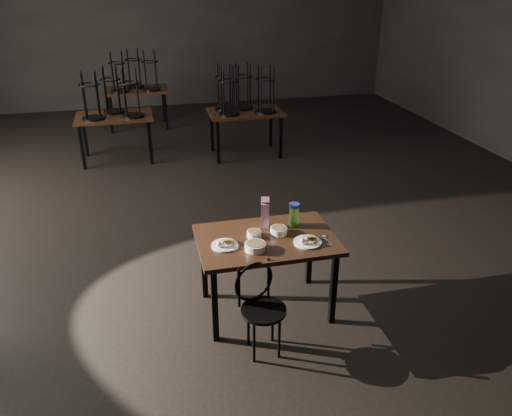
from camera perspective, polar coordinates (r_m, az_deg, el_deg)
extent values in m
plane|color=black|center=(6.38, -4.32, -0.97)|extent=(12.00, 12.00, 0.00)
cube|color=black|center=(11.75, -9.65, 19.19)|extent=(10.00, 0.04, 3.20)
cube|color=black|center=(4.34, 1.22, -3.66)|extent=(1.20, 0.80, 0.04)
cube|color=black|center=(4.19, -4.74, -11.02)|extent=(0.05, 0.05, 0.71)
cube|color=black|center=(4.42, 8.84, -9.07)|extent=(0.05, 0.05, 0.71)
cube|color=black|center=(4.72, -5.97, -6.47)|extent=(0.05, 0.05, 0.71)
cube|color=black|center=(4.93, 6.14, -4.99)|extent=(0.05, 0.05, 0.71)
cylinder|color=white|center=(4.21, -3.58, -4.27)|extent=(0.23, 0.23, 0.01)
cube|color=#A77A3B|center=(4.22, -3.62, -3.46)|extent=(0.08, 0.08, 0.04)
cube|color=#A77A3B|center=(4.22, -3.26, -3.42)|extent=(0.10, 0.10, 0.03)
ellipsoid|color=white|center=(4.16, -4.26, -4.16)|extent=(0.04, 0.04, 0.05)
ellipsoid|color=white|center=(4.16, -3.83, -4.11)|extent=(0.04, 0.04, 0.05)
cylinder|color=white|center=(4.27, 5.91, -3.90)|extent=(0.24, 0.24, 0.01)
cube|color=#A77A3B|center=(4.28, 5.84, -3.06)|extent=(0.09, 0.09, 0.04)
cube|color=#A77A3B|center=(4.29, 6.20, -3.02)|extent=(0.10, 0.10, 0.03)
ellipsoid|color=white|center=(4.21, 5.33, -3.79)|extent=(0.05, 0.05, 0.06)
ellipsoid|color=white|center=(4.22, 5.77, -3.74)|extent=(0.05, 0.05, 0.06)
cylinder|color=white|center=(4.34, -0.20, -2.96)|extent=(0.13, 0.13, 0.05)
cylinder|color=brown|center=(4.33, -0.20, -2.76)|extent=(0.11, 0.11, 0.01)
cylinder|color=white|center=(4.39, 2.62, -2.60)|extent=(0.15, 0.15, 0.06)
cylinder|color=brown|center=(4.38, 2.63, -2.36)|extent=(0.13, 0.13, 0.01)
cylinder|color=white|center=(4.13, -0.09, -4.44)|extent=(0.18, 0.18, 0.06)
cylinder|color=brown|center=(4.12, -0.09, -4.18)|extent=(0.15, 0.15, 0.01)
cube|color=#881863|center=(4.46, 1.05, -0.78)|extent=(0.09, 0.09, 0.23)
cube|color=#881863|center=(4.40, 1.06, 0.84)|extent=(0.09, 0.09, 0.07)
cylinder|color=#67C239|center=(4.50, 4.36, -0.93)|extent=(0.11, 0.11, 0.19)
cylinder|color=navy|center=(4.46, 4.41, 0.30)|extent=(0.13, 0.13, 0.03)
ellipsoid|color=silver|center=(4.40, 7.82, -3.12)|extent=(0.05, 0.06, 0.01)
cube|color=silver|center=(4.31, 8.29, -3.79)|extent=(0.03, 0.13, 0.00)
cylinder|color=black|center=(4.04, 0.88, -11.61)|extent=(0.36, 0.36, 0.03)
torus|color=black|center=(4.04, -0.25, -8.41)|extent=(0.34, 0.13, 0.35)
cylinder|color=black|center=(4.26, 1.90, -12.79)|extent=(0.02, 0.02, 0.41)
cylinder|color=black|center=(4.22, -0.88, -13.20)|extent=(0.02, 0.02, 0.41)
cylinder|color=black|center=(4.07, -0.23, -14.97)|extent=(0.02, 0.02, 0.41)
cylinder|color=black|center=(4.11, 2.67, -14.52)|extent=(0.02, 0.02, 0.41)
cube|color=black|center=(8.39, -15.90, 10.02)|extent=(1.20, 0.80, 0.04)
cube|color=black|center=(8.23, -19.25, 6.53)|extent=(0.05, 0.05, 0.71)
cube|color=black|center=(8.18, -11.98, 7.30)|extent=(0.05, 0.05, 0.71)
cube|color=black|center=(8.84, -18.95, 7.84)|extent=(0.05, 0.05, 0.71)
cube|color=black|center=(8.79, -12.16, 8.56)|extent=(0.05, 0.05, 0.71)
cylinder|color=black|center=(8.26, -18.04, 9.75)|extent=(0.34, 0.34, 0.03)
torus|color=black|center=(8.14, -18.53, 13.12)|extent=(0.32, 0.32, 0.02)
cylinder|color=black|center=(8.26, -17.66, 12.44)|extent=(0.03, 0.03, 0.70)
cylinder|color=black|center=(8.28, -19.05, 12.27)|extent=(0.03, 0.03, 0.70)
cylinder|color=black|center=(8.08, -19.15, 11.97)|extent=(0.03, 0.03, 0.70)
cylinder|color=black|center=(8.07, -17.73, 12.13)|extent=(0.03, 0.03, 0.70)
cylinder|color=black|center=(8.23, -13.84, 10.21)|extent=(0.34, 0.34, 0.03)
torus|color=black|center=(8.11, -14.22, 13.61)|extent=(0.32, 0.32, 0.02)
cylinder|color=black|center=(8.24, -13.42, 12.90)|extent=(0.03, 0.03, 0.70)
cylinder|color=black|center=(8.24, -14.82, 12.75)|extent=(0.03, 0.03, 0.70)
cylinder|color=black|center=(8.05, -14.82, 12.46)|extent=(0.03, 0.03, 0.70)
cylinder|color=black|center=(8.04, -13.39, 12.61)|extent=(0.03, 0.03, 0.70)
cylinder|color=black|center=(8.56, -15.90, 10.56)|extent=(0.34, 0.34, 0.03)
torus|color=black|center=(8.45, -16.32, 13.82)|extent=(0.32, 0.32, 0.02)
cylinder|color=black|center=(8.57, -15.51, 13.14)|extent=(0.03, 0.03, 0.70)
cylinder|color=black|center=(8.58, -16.86, 12.99)|extent=(0.03, 0.03, 0.70)
cylinder|color=black|center=(8.38, -16.91, 12.71)|extent=(0.03, 0.03, 0.70)
cylinder|color=black|center=(8.37, -15.53, 12.87)|extent=(0.03, 0.03, 0.70)
cube|color=black|center=(8.34, -1.22, 10.89)|extent=(1.20, 0.80, 0.04)
cube|color=black|center=(8.05, -4.36, 7.50)|extent=(0.05, 0.05, 0.71)
cube|color=black|center=(8.27, 2.84, 8.03)|extent=(0.05, 0.05, 0.71)
cube|color=black|center=(8.66, -5.05, 8.77)|extent=(0.05, 0.05, 0.71)
cube|color=black|center=(8.86, 1.69, 9.25)|extent=(0.05, 0.05, 0.71)
cylinder|color=black|center=(8.13, -3.10, 10.73)|extent=(0.34, 0.34, 0.03)
torus|color=black|center=(8.02, -3.18, 14.19)|extent=(0.32, 0.32, 0.02)
cylinder|color=black|center=(8.16, -2.59, 13.43)|extent=(0.03, 0.03, 0.70)
cylinder|color=black|center=(8.12, -3.99, 13.34)|extent=(0.03, 0.03, 0.70)
cylinder|color=black|center=(7.93, -3.75, 13.05)|extent=(0.03, 0.03, 0.70)
cylinder|color=black|center=(7.97, -2.31, 13.14)|extent=(0.03, 0.03, 0.70)
cylinder|color=black|center=(8.25, 1.08, 10.99)|extent=(0.34, 0.34, 0.03)
torus|color=black|center=(8.14, 1.11, 14.40)|extent=(0.32, 0.32, 0.02)
cylinder|color=black|center=(8.29, 1.61, 13.64)|extent=(0.03, 0.03, 0.70)
cylinder|color=black|center=(8.24, 0.24, 13.58)|extent=(0.03, 0.03, 0.70)
cylinder|color=black|center=(8.05, 0.58, 13.29)|extent=(0.03, 0.03, 0.70)
cylinder|color=black|center=(8.10, 1.97, 13.35)|extent=(0.03, 0.03, 0.70)
cylinder|color=black|center=(8.50, -1.48, 11.42)|extent=(0.34, 0.34, 0.03)
torus|color=black|center=(8.39, -1.52, 14.73)|extent=(0.32, 0.32, 0.02)
cylinder|color=black|center=(8.53, -0.98, 13.99)|extent=(0.03, 0.03, 0.70)
cylinder|color=black|center=(8.49, -2.33, 13.92)|extent=(0.03, 0.03, 0.70)
cylinder|color=black|center=(8.30, -2.05, 13.66)|extent=(0.03, 0.03, 0.70)
cylinder|color=black|center=(8.34, -0.68, 13.73)|extent=(0.03, 0.03, 0.70)
cylinder|color=black|center=(8.45, -3.51, 11.29)|extent=(0.34, 0.34, 0.03)
torus|color=black|center=(8.34, -3.61, 14.62)|extent=(0.32, 0.32, 0.02)
cylinder|color=black|center=(8.47, -3.02, 13.88)|extent=(0.03, 0.03, 0.70)
cylinder|color=black|center=(8.44, -4.38, 13.80)|extent=(0.03, 0.03, 0.70)
cylinder|color=black|center=(8.25, -4.15, 13.53)|extent=(0.03, 0.03, 0.70)
cylinder|color=black|center=(8.28, -2.76, 13.61)|extent=(0.03, 0.03, 0.70)
cube|color=black|center=(10.21, -13.54, 12.96)|extent=(1.20, 0.80, 0.04)
cube|color=black|center=(10.00, -16.30, 10.16)|extent=(0.05, 0.05, 0.71)
cube|color=black|center=(9.99, -10.26, 10.77)|extent=(0.05, 0.05, 0.71)
cube|color=black|center=(10.62, -16.21, 11.04)|extent=(0.05, 0.05, 0.71)
cube|color=black|center=(10.61, -10.51, 11.61)|extent=(0.05, 0.05, 0.71)
cylinder|color=black|center=(10.06, -15.29, 12.79)|extent=(0.34, 0.34, 0.03)
torus|color=black|center=(9.97, -15.63, 15.58)|extent=(0.32, 0.32, 0.02)
cylinder|color=black|center=(10.08, -14.95, 14.99)|extent=(0.03, 0.03, 0.70)
cylinder|color=black|center=(10.09, -16.11, 14.86)|extent=(0.03, 0.03, 0.70)
cylinder|color=black|center=(9.90, -16.13, 14.66)|extent=(0.03, 0.03, 0.70)
cylinder|color=black|center=(9.89, -14.95, 14.79)|extent=(0.03, 0.03, 0.70)
cylinder|color=black|center=(10.06, -11.80, 13.14)|extent=(0.34, 0.34, 0.03)
torus|color=black|center=(9.97, -12.06, 15.94)|extent=(0.32, 0.32, 0.02)
cylinder|color=black|center=(10.09, -11.44, 15.33)|extent=(0.03, 0.03, 0.70)
cylinder|color=black|center=(10.08, -12.60, 15.22)|extent=(0.03, 0.03, 0.70)
cylinder|color=black|center=(9.89, -12.56, 15.03)|extent=(0.03, 0.03, 0.70)
cylinder|color=black|center=(9.89, -11.37, 15.14)|extent=(0.03, 0.03, 0.70)
cylinder|color=black|center=(10.38, -13.58, 13.35)|extent=(0.34, 0.34, 0.03)
torus|color=black|center=(10.29, -13.87, 16.06)|extent=(0.32, 0.32, 0.02)
cylinder|color=black|center=(10.41, -13.24, 15.47)|extent=(0.03, 0.03, 0.70)
cylinder|color=black|center=(10.41, -14.36, 15.36)|extent=(0.03, 0.03, 0.70)
cylinder|color=black|center=(10.21, -14.36, 15.17)|extent=(0.03, 0.03, 0.70)
cylinder|color=black|center=(10.21, -13.21, 15.29)|extent=(0.03, 0.03, 0.70)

